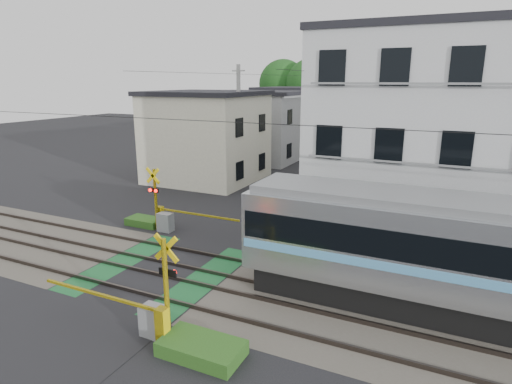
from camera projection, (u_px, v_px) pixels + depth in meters
The scene contains 11 objects.
ground at pixel (162, 270), 16.33m from camera, with size 120.00×120.00×0.00m, color black.
track_bed at pixel (162, 269), 16.32m from camera, with size 120.00×120.00×0.14m.
crossing_signal_near at pixel (154, 314), 11.88m from camera, with size 4.74×0.65×3.09m.
crossing_signal_far at pixel (164, 216), 20.41m from camera, with size 4.74×0.65×3.09m.
apartment_block at pixel (430, 132), 19.94m from camera, with size 10.20×8.36×9.30m.
houses_row at pixel (342, 124), 38.07m from camera, with size 22.07×31.35×6.80m.
tree_hill at pixel (383, 92), 57.15m from camera, with size 40.00×13.34×11.99m.
catenary at pixel (316, 193), 12.94m from camera, with size 60.00×5.04×7.00m.
utility_poles at pixel (319, 116), 35.85m from camera, with size 7.90×42.00×8.00m.
pedestrian at pixel (348, 139), 46.43m from camera, with size 0.59×0.39×1.61m, color black.
weed_patches at pixel (199, 275), 15.48m from camera, with size 10.25×8.80×0.40m.
Camera 1 is at (9.68, -12.06, 7.02)m, focal length 30.00 mm.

